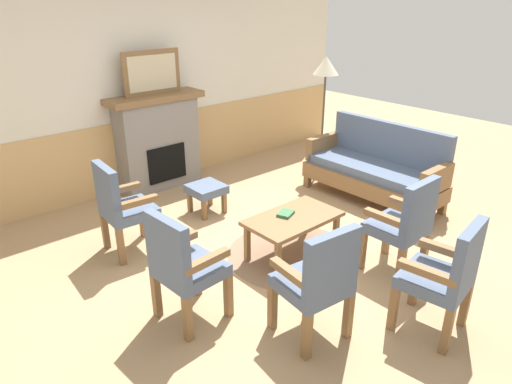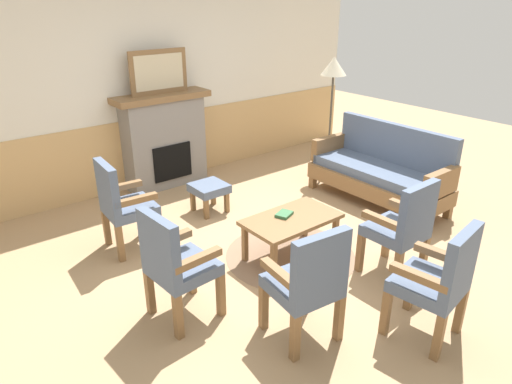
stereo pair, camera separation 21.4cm
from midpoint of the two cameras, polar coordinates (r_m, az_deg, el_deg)
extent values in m
plane|color=tan|center=(4.89, 1.48, -7.16)|extent=(14.00, 14.00, 0.00)
cube|color=silver|center=(6.46, -14.68, 12.56)|extent=(7.20, 0.12, 2.70)
cube|color=tan|center=(6.61, -13.64, 5.05)|extent=(7.20, 0.02, 0.95)
cube|color=gray|center=(6.42, -12.96, 5.74)|extent=(1.10, 0.36, 1.20)
cube|color=black|center=(6.33, -11.92, 3.47)|extent=(0.56, 0.02, 0.48)
cube|color=brown|center=(6.26, -13.49, 11.32)|extent=(1.30, 0.44, 0.08)
cube|color=brown|center=(6.21, -13.77, 14.20)|extent=(0.80, 0.03, 0.56)
cube|color=beige|center=(6.19, -13.69, 14.19)|extent=(0.68, 0.01, 0.44)
cube|color=brown|center=(6.43, 5.46, 1.33)|extent=(0.08, 0.08, 0.16)
cube|color=brown|center=(5.53, 18.21, -3.65)|extent=(0.08, 0.08, 0.16)
cube|color=brown|center=(6.85, 8.92, 2.58)|extent=(0.08, 0.08, 0.16)
cube|color=brown|center=(6.02, 21.19, -1.84)|extent=(0.08, 0.08, 0.16)
cube|color=brown|center=(6.09, 13.22, 1.35)|extent=(0.70, 1.80, 0.20)
cube|color=slate|center=(6.04, 13.36, 2.75)|extent=(0.60, 1.70, 0.12)
cube|color=slate|center=(6.18, 15.27, 6.07)|extent=(0.10, 1.70, 0.50)
cube|color=brown|center=(6.49, 7.38, 5.70)|extent=(0.60, 0.10, 0.30)
cube|color=brown|center=(5.60, 20.48, 1.40)|extent=(0.60, 0.10, 0.30)
cube|color=brown|center=(4.32, 1.30, -8.57)|extent=(0.05, 0.05, 0.40)
cube|color=brown|center=(4.86, 8.63, -4.98)|extent=(0.05, 0.05, 0.40)
cube|color=brown|center=(4.61, -2.44, -6.38)|extent=(0.05, 0.05, 0.40)
cube|color=brown|center=(5.11, 4.88, -3.25)|extent=(0.05, 0.05, 0.40)
cube|color=brown|center=(4.61, 3.31, -3.30)|extent=(0.96, 0.56, 0.04)
cylinder|color=#896B51|center=(4.81, 3.19, -7.74)|extent=(1.34, 1.34, 0.01)
cube|color=#33663D|center=(4.62, 2.39, -2.71)|extent=(0.21, 0.18, 0.03)
cube|color=brown|center=(5.49, -7.56, -2.23)|extent=(0.05, 0.05, 0.26)
cube|color=brown|center=(5.64, -5.06, -1.36)|extent=(0.05, 0.05, 0.26)
cube|color=brown|center=(5.72, -9.27, -1.24)|extent=(0.05, 0.05, 0.26)
cube|color=brown|center=(5.87, -6.82, -0.43)|extent=(0.05, 0.05, 0.26)
cube|color=slate|center=(5.61, -7.27, 0.37)|extent=(0.40, 0.40, 0.10)
cube|color=brown|center=(4.17, -8.87, -10.17)|extent=(0.06, 0.06, 0.40)
cube|color=brown|center=(3.90, -5.06, -12.67)|extent=(0.06, 0.06, 0.40)
cube|color=brown|center=(3.99, -13.79, -12.38)|extent=(0.06, 0.06, 0.40)
cube|color=brown|center=(3.70, -10.18, -15.26)|extent=(0.06, 0.06, 0.40)
cube|color=slate|center=(3.79, -9.73, -9.50)|extent=(0.51, 0.51, 0.10)
cube|color=slate|center=(3.55, -12.66, -6.74)|extent=(0.11, 0.48, 0.48)
cube|color=brown|center=(3.85, -11.71, -6.15)|extent=(0.44, 0.10, 0.06)
cube|color=brown|center=(3.56, -7.95, -8.53)|extent=(0.44, 0.10, 0.06)
cube|color=brown|center=(5.24, -15.06, -3.35)|extent=(0.06, 0.06, 0.40)
cube|color=brown|center=(4.89, -13.09, -5.15)|extent=(0.06, 0.06, 0.40)
cube|color=brown|center=(5.12, -19.36, -4.57)|extent=(0.06, 0.06, 0.40)
cube|color=brown|center=(4.76, -17.67, -6.52)|extent=(0.06, 0.06, 0.40)
cube|color=slate|center=(4.89, -16.63, -2.28)|extent=(0.51, 0.51, 0.10)
cube|color=slate|center=(4.72, -19.27, 0.28)|extent=(0.11, 0.48, 0.48)
cube|color=brown|center=(5.00, -17.73, 0.31)|extent=(0.44, 0.10, 0.06)
cube|color=brown|center=(4.64, -15.92, -1.27)|extent=(0.44, 0.10, 0.06)
cube|color=brown|center=(3.77, 0.38, -14.04)|extent=(0.07, 0.07, 0.40)
cube|color=brown|center=(3.98, 5.45, -11.87)|extent=(0.07, 0.07, 0.40)
cube|color=brown|center=(3.51, 4.52, -17.43)|extent=(0.07, 0.07, 0.40)
cube|color=brown|center=(3.73, 9.71, -14.84)|extent=(0.07, 0.07, 0.40)
cube|color=slate|center=(3.59, 5.16, -11.33)|extent=(0.53, 0.53, 0.10)
cube|color=slate|center=(3.31, 7.57, -8.79)|extent=(0.49, 0.14, 0.48)
cube|color=brown|center=(3.39, 2.55, -10.14)|extent=(0.12, 0.45, 0.06)
cube|color=brown|center=(3.61, 7.79, -8.00)|extent=(0.12, 0.45, 0.06)
cube|color=brown|center=(4.59, 11.75, -7.06)|extent=(0.06, 0.06, 0.40)
cube|color=brown|center=(4.90, 14.73, -5.30)|extent=(0.06, 0.06, 0.40)
cube|color=brown|center=(4.40, 16.15, -9.01)|extent=(0.06, 0.06, 0.40)
cube|color=brown|center=(4.72, 18.95, -7.02)|extent=(0.06, 0.06, 0.40)
cube|color=slate|center=(4.52, 15.74, -4.32)|extent=(0.48, 0.48, 0.10)
cube|color=slate|center=(4.31, 18.36, -1.79)|extent=(0.48, 0.08, 0.48)
cube|color=brown|center=(4.29, 14.48, -3.21)|extent=(0.07, 0.44, 0.06)
cube|color=brown|center=(4.61, 17.36, -1.62)|extent=(0.07, 0.44, 0.06)
cube|color=brown|center=(3.88, 15.13, -13.76)|extent=(0.07, 0.07, 0.40)
cube|color=brown|center=(4.20, 17.69, -10.90)|extent=(0.07, 0.07, 0.40)
cube|color=brown|center=(3.77, 21.06, -15.85)|extent=(0.07, 0.07, 0.40)
cube|color=brown|center=(4.10, 23.16, -12.69)|extent=(0.07, 0.07, 0.40)
cube|color=slate|center=(3.84, 19.77, -10.24)|extent=(0.54, 0.54, 0.10)
cube|color=slate|center=(3.65, 23.30, -7.37)|extent=(0.49, 0.15, 0.48)
cube|color=brown|center=(3.59, 18.92, -9.46)|extent=(0.13, 0.45, 0.06)
cube|color=brown|center=(3.93, 21.22, -6.79)|extent=(0.13, 0.45, 0.06)
cylinder|color=#332D28|center=(7.12, 7.11, 2.93)|extent=(0.24, 0.24, 0.03)
cylinder|color=#4C473D|center=(6.90, 7.40, 8.50)|extent=(0.03, 0.03, 1.40)
cone|color=beige|center=(6.74, 7.78, 15.29)|extent=(0.36, 0.36, 0.25)
camera|label=1|loc=(0.11, -91.26, -0.55)|focal=32.22mm
camera|label=2|loc=(0.11, 88.74, 0.55)|focal=32.22mm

